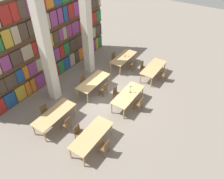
% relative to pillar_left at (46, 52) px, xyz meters
% --- Properties ---
extents(ground_plane, '(40.00, 40.00, 0.00)m').
position_rel_pillar_left_xyz_m(ground_plane, '(1.68, -2.85, -3.00)').
color(ground_plane, gray).
extents(bookshelf_bank, '(10.26, 0.35, 5.50)m').
position_rel_pillar_left_xyz_m(bookshelf_bank, '(1.69, 1.48, -0.32)').
color(bookshelf_bank, brown).
rests_on(bookshelf_bank, ground_plane).
extents(pillar_left, '(0.51, 0.51, 6.00)m').
position_rel_pillar_left_xyz_m(pillar_left, '(0.00, 0.00, 0.00)').
color(pillar_left, silver).
rests_on(pillar_left, ground_plane).
extents(pillar_center, '(0.51, 0.51, 6.00)m').
position_rel_pillar_left_xyz_m(pillar_center, '(3.37, 0.00, 0.00)').
color(pillar_center, silver).
rests_on(pillar_center, ground_plane).
extents(reading_table_0, '(2.33, 0.92, 0.76)m').
position_rel_pillar_left_xyz_m(reading_table_0, '(-1.64, -4.03, -2.31)').
color(reading_table_0, tan).
rests_on(reading_table_0, ground_plane).
extents(chair_0, '(0.42, 0.40, 0.86)m').
position_rel_pillar_left_xyz_m(chair_0, '(-1.69, -4.78, -2.54)').
color(chair_0, brown).
rests_on(chair_0, ground_plane).
extents(chair_1, '(0.42, 0.40, 0.86)m').
position_rel_pillar_left_xyz_m(chair_1, '(-1.69, -3.29, -2.54)').
color(chair_1, brown).
rests_on(chair_1, ground_plane).
extents(reading_table_1, '(2.33, 0.92, 0.76)m').
position_rel_pillar_left_xyz_m(reading_table_1, '(1.74, -3.99, -2.31)').
color(reading_table_1, tan).
rests_on(reading_table_1, ground_plane).
extents(chair_2, '(0.42, 0.40, 0.86)m').
position_rel_pillar_left_xyz_m(chair_2, '(1.73, -4.74, -2.54)').
color(chair_2, brown).
rests_on(chair_2, ground_plane).
extents(chair_3, '(0.42, 0.40, 0.86)m').
position_rel_pillar_left_xyz_m(chair_3, '(1.73, -3.25, -2.54)').
color(chair_3, brown).
rests_on(chair_3, ground_plane).
extents(desk_lamp_0, '(0.14, 0.14, 0.48)m').
position_rel_pillar_left_xyz_m(desk_lamp_0, '(1.96, -4.02, -1.92)').
color(desk_lamp_0, brown).
rests_on(desk_lamp_0, reading_table_1).
extents(reading_table_2, '(2.33, 0.92, 0.76)m').
position_rel_pillar_left_xyz_m(reading_table_2, '(5.06, -4.02, -2.31)').
color(reading_table_2, tan).
rests_on(reading_table_2, ground_plane).
extents(chair_4, '(0.42, 0.40, 0.86)m').
position_rel_pillar_left_xyz_m(chair_4, '(5.08, -4.76, -2.54)').
color(chair_4, brown).
rests_on(chair_4, ground_plane).
extents(chair_5, '(0.42, 0.40, 0.86)m').
position_rel_pillar_left_xyz_m(chair_5, '(5.08, -3.27, -2.54)').
color(chair_5, brown).
rests_on(chair_5, ground_plane).
extents(reading_table_3, '(2.33, 0.92, 0.76)m').
position_rel_pillar_left_xyz_m(reading_table_3, '(-1.61, -1.65, -2.31)').
color(reading_table_3, tan).
rests_on(reading_table_3, ground_plane).
extents(chair_6, '(0.42, 0.40, 0.86)m').
position_rel_pillar_left_xyz_m(chair_6, '(-1.57, -2.39, -2.54)').
color(chair_6, brown).
rests_on(chair_6, ground_plane).
extents(chair_7, '(0.42, 0.40, 0.86)m').
position_rel_pillar_left_xyz_m(chair_7, '(-1.57, -0.90, -2.54)').
color(chair_7, brown).
rests_on(chair_7, ground_plane).
extents(reading_table_4, '(2.33, 0.92, 0.76)m').
position_rel_pillar_left_xyz_m(reading_table_4, '(1.69, -1.61, -2.31)').
color(reading_table_4, tan).
rests_on(reading_table_4, ground_plane).
extents(chair_8, '(0.42, 0.40, 0.86)m').
position_rel_pillar_left_xyz_m(chair_8, '(1.70, -2.36, -2.54)').
color(chair_8, brown).
rests_on(chair_8, ground_plane).
extents(chair_9, '(0.42, 0.40, 0.86)m').
position_rel_pillar_left_xyz_m(chair_9, '(1.70, -0.87, -2.54)').
color(chair_9, brown).
rests_on(chair_9, ground_plane).
extents(reading_table_5, '(2.33, 0.92, 0.76)m').
position_rel_pillar_left_xyz_m(reading_table_5, '(5.09, -1.70, -2.31)').
color(reading_table_5, tan).
rests_on(reading_table_5, ground_plane).
extents(chair_10, '(0.42, 0.40, 0.86)m').
position_rel_pillar_left_xyz_m(chair_10, '(5.08, -2.45, -2.54)').
color(chair_10, brown).
rests_on(chair_10, ground_plane).
extents(chair_11, '(0.42, 0.40, 0.86)m').
position_rel_pillar_left_xyz_m(chair_11, '(5.08, -0.96, -2.54)').
color(chair_11, brown).
rests_on(chair_11, ground_plane).
extents(desk_lamp_1, '(0.14, 0.14, 0.45)m').
position_rel_pillar_left_xyz_m(desk_lamp_1, '(5.25, -1.73, -1.93)').
color(desk_lamp_1, brown).
rests_on(desk_lamp_1, reading_table_5).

